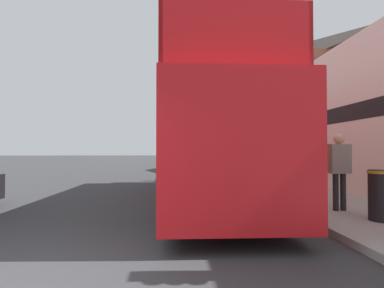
# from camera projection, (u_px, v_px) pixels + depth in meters

# --- Properties ---
(ground_plane) EXTENTS (144.00, 144.00, 0.00)m
(ground_plane) POSITION_uv_depth(u_px,v_px,m) (146.00, 170.00, 24.01)
(ground_plane) COLOR #333335
(sidewalk) EXTENTS (2.97, 108.00, 0.14)m
(sidewalk) POSITION_uv_depth(u_px,v_px,m) (232.00, 171.00, 21.47)
(sidewalk) COLOR #999993
(sidewalk) RESTS_ON ground_plane
(brick_terrace_rear) EXTENTS (6.00, 19.01, 9.79)m
(brick_terrace_rear) POSITION_uv_depth(u_px,v_px,m) (280.00, 109.00, 24.23)
(brick_terrace_rear) COLOR brown
(brick_terrace_rear) RESTS_ON ground_plane
(tour_bus) EXTENTS (2.75, 10.47, 4.00)m
(tour_bus) POSITION_uv_depth(u_px,v_px,m) (207.00, 142.00, 9.64)
(tour_bus) COLOR red
(tour_bus) RESTS_ON ground_plane
(parked_car_ahead_of_bus) EXTENTS (1.85, 4.30, 1.42)m
(parked_car_ahead_of_bus) POSITION_uv_depth(u_px,v_px,m) (200.00, 165.00, 18.55)
(parked_car_ahead_of_bus) COLOR maroon
(parked_car_ahead_of_bus) RESTS_ON ground_plane
(pedestrian_second) EXTENTS (0.48, 0.26, 1.81)m
(pedestrian_second) POSITION_uv_depth(u_px,v_px,m) (339.00, 164.00, 7.11)
(pedestrian_second) COLOR #232328
(pedestrian_second) RESTS_ON sidewalk
(lamp_post_nearest) EXTENTS (0.35, 0.35, 4.77)m
(lamp_post_nearest) POSITION_uv_depth(u_px,v_px,m) (294.00, 81.00, 8.06)
(lamp_post_nearest) COLOR black
(lamp_post_nearest) RESTS_ON sidewalk
(lamp_post_second) EXTENTS (0.35, 0.35, 4.64)m
(lamp_post_second) POSITION_uv_depth(u_px,v_px,m) (236.00, 116.00, 15.43)
(lamp_post_second) COLOR black
(lamp_post_second) RESTS_ON sidewalk
(lamp_post_third) EXTENTS (0.35, 0.35, 4.78)m
(lamp_post_third) POSITION_uv_depth(u_px,v_px,m) (218.00, 126.00, 22.80)
(lamp_post_third) COLOR black
(lamp_post_third) RESTS_ON sidewalk
(litter_bin) EXTENTS (0.48, 0.48, 1.03)m
(litter_bin) POSITION_uv_depth(u_px,v_px,m) (380.00, 194.00, 6.06)
(litter_bin) COLOR black
(litter_bin) RESTS_ON sidewalk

